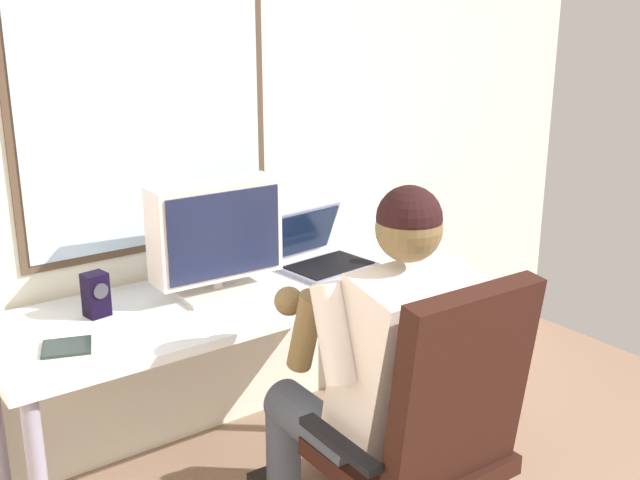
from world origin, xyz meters
TOP-DOWN VIEW (x-y plane):
  - wall_rear at (0.00, 2.51)m, footprint 4.62×0.08m
  - desk at (0.15, 2.14)m, footprint 1.71×0.62m
  - office_chair at (0.30, 1.26)m, footprint 0.57×0.56m
  - person_seated at (0.30, 1.52)m, footprint 0.54×0.78m
  - crt_monitor at (0.12, 2.19)m, footprint 0.46×0.25m
  - laptop at (0.58, 2.22)m, footprint 0.37×0.35m
  - wine_glass at (0.82, 2.01)m, footprint 0.07×0.07m
  - desk_speaker at (-0.31, 2.23)m, footprint 0.08×0.08m
  - cd_case at (-0.48, 2.04)m, footprint 0.18×0.17m

SIDE VIEW (x-z plane):
  - office_chair at x=0.30m, z-range 0.05..1.08m
  - person_seated at x=0.30m, z-range 0.02..1.27m
  - desk at x=0.15m, z-range 0.28..1.01m
  - cd_case at x=-0.48m, z-range 0.73..0.74m
  - laptop at x=0.58m, z-range 0.68..0.90m
  - desk_speaker at x=-0.31m, z-range 0.73..0.88m
  - wine_glass at x=0.82m, z-range 0.75..0.89m
  - crt_monitor at x=0.12m, z-range 0.75..1.15m
  - wall_rear at x=0.00m, z-range 0.01..2.51m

